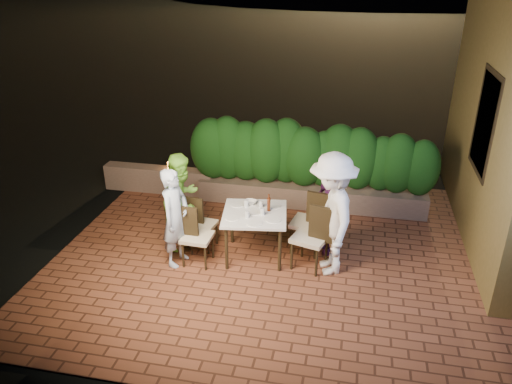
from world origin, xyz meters
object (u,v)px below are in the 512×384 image
(diner_purple, at_px, (332,207))
(parapet_lamp, at_px, (170,165))
(bowl, at_px, (250,202))
(diner_white, at_px, (332,215))
(chair_right_back, at_px, (308,221))
(dining_table, at_px, (255,235))
(chair_left_back, at_px, (203,223))
(diner_blue, at_px, (175,217))
(beer_bottle, at_px, (269,203))
(chair_right_front, at_px, (310,236))
(chair_left_front, at_px, (197,236))
(diner_green, at_px, (183,200))

(diner_purple, xyz_separation_m, parapet_lamp, (-3.22, 1.55, -0.19))
(bowl, bearing_deg, diner_white, -19.26)
(chair_right_back, relative_size, parapet_lamp, 7.35)
(dining_table, relative_size, chair_left_back, 1.11)
(dining_table, xyz_separation_m, diner_blue, (-1.11, -0.41, 0.39))
(dining_table, bearing_deg, diner_purple, 20.66)
(chair_left_back, distance_m, diner_purple, 2.04)
(beer_bottle, relative_size, diner_purple, 0.18)
(parapet_lamp, bearing_deg, bowl, -40.46)
(diner_purple, bearing_deg, beer_bottle, -104.06)
(beer_bottle, relative_size, chair_right_front, 0.26)
(bowl, bearing_deg, chair_left_front, -135.72)
(diner_white, bearing_deg, chair_right_back, -157.81)
(chair_left_front, distance_m, diner_blue, 0.43)
(chair_left_front, distance_m, chair_left_back, 0.46)
(diner_white, bearing_deg, diner_purple, 166.69)
(dining_table, xyz_separation_m, beer_bottle, (0.19, 0.11, 0.51))
(bowl, xyz_separation_m, chair_left_front, (-0.67, -0.65, -0.31))
(bowl, height_order, chair_left_back, chair_left_back)
(diner_blue, bearing_deg, bowl, -43.33)
(dining_table, relative_size, chair_right_front, 0.91)
(beer_bottle, xyz_separation_m, diner_purple, (0.93, 0.31, -0.13))
(dining_table, bearing_deg, diner_white, -7.46)
(chair_right_back, distance_m, diner_white, 0.73)
(bowl, distance_m, diner_white, 1.36)
(beer_bottle, height_order, bowl, beer_bottle)
(diner_purple, bearing_deg, bowl, -116.73)
(dining_table, distance_m, diner_white, 1.28)
(dining_table, bearing_deg, chair_left_back, 173.85)
(beer_bottle, xyz_separation_m, chair_right_front, (0.66, -0.24, -0.37))
(bowl, bearing_deg, chair_right_front, -23.04)
(bowl, bearing_deg, dining_table, -66.43)
(chair_right_front, relative_size, diner_purple, 0.69)
(dining_table, xyz_separation_m, chair_right_back, (0.77, 0.33, 0.14))
(chair_left_front, bearing_deg, chair_left_back, 99.51)
(diner_blue, bearing_deg, diner_white, -72.50)
(chair_right_front, bearing_deg, beer_bottle, -3.08)
(chair_left_back, bearing_deg, parapet_lamp, 131.81)
(diner_blue, bearing_deg, diner_green, 18.85)
(diner_white, bearing_deg, chair_left_front, -99.54)
(chair_left_front, distance_m, diner_green, 0.70)
(chair_right_back, distance_m, diner_green, 1.98)
(chair_right_back, relative_size, diner_white, 0.56)
(chair_left_back, bearing_deg, chair_right_front, 1.29)
(diner_white, bearing_deg, diner_green, -112.79)
(parapet_lamp, bearing_deg, chair_right_front, -35.38)
(diner_blue, bearing_deg, dining_table, -58.84)
(beer_bottle, distance_m, chair_left_back, 1.15)
(chair_right_back, bearing_deg, bowl, 13.13)
(parapet_lamp, bearing_deg, chair_right_back, -29.77)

